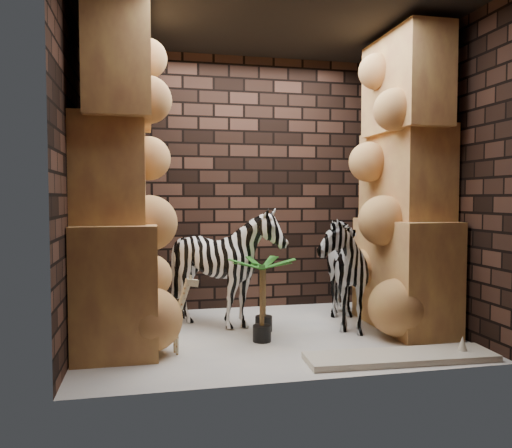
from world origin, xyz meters
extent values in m
plane|color=silver|center=(0.00, 0.00, 0.00)|extent=(3.50, 3.50, 0.00)
plane|color=black|center=(0.00, 0.00, 3.00)|extent=(3.50, 3.50, 0.00)
plane|color=black|center=(0.00, 1.25, 1.50)|extent=(3.50, 0.00, 3.50)
plane|color=black|center=(0.00, -1.25, 1.50)|extent=(3.50, 0.00, 3.50)
plane|color=black|center=(-1.75, 0.00, 1.50)|extent=(0.00, 3.00, 3.00)
plane|color=black|center=(1.75, 0.00, 1.50)|extent=(0.00, 3.00, 3.00)
imported|color=white|center=(0.78, 0.23, 0.67)|extent=(0.79, 1.22, 1.34)
imported|color=white|center=(-0.36, 0.38, 0.56)|extent=(1.08, 1.30, 1.11)
cube|color=beige|center=(0.88, -0.96, 0.03)|extent=(1.59, 0.46, 0.05)
camera|label=1|loc=(-1.13, -4.66, 1.33)|focal=35.19mm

